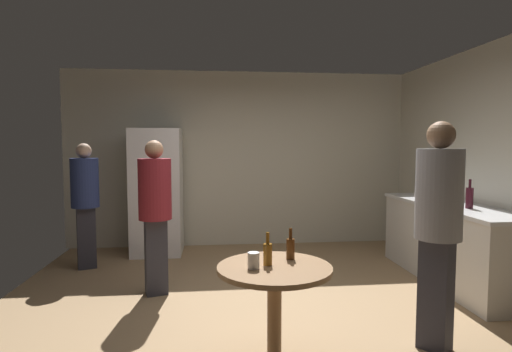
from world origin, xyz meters
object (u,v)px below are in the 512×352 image
refrigerator (157,192)px  beer_bottle_brown (290,248)px  kettle (422,192)px  person_in_gray_shirt (438,217)px  plastic_cup_white (254,260)px  person_in_maroon_shirt (155,205)px  beer_bottle_amber (268,253)px  person_in_navy_shirt (85,196)px  wine_bottle_on_counter (469,197)px  foreground_table (274,281)px

refrigerator → beer_bottle_brown: size_ratio=7.83×
kettle → person_in_gray_shirt: size_ratio=0.14×
plastic_cup_white → kettle: bearing=43.4°
refrigerator → person_in_maroon_shirt: (0.20, -1.67, 0.04)m
beer_bottle_amber → person_in_navy_shirt: size_ratio=0.14×
kettle → wine_bottle_on_counter: wine_bottle_on_counter is taller
kettle → person_in_navy_shirt: 4.29m
beer_bottle_brown → kettle: bearing=44.4°
beer_bottle_brown → person_in_gray_shirt: 1.15m
kettle → foreground_table: bearing=-135.3°
foreground_table → wine_bottle_on_counter: bearing=29.7°
beer_bottle_brown → wine_bottle_on_counter: bearing=28.0°
kettle → wine_bottle_on_counter: size_ratio=0.79×
wine_bottle_on_counter → person_in_gray_shirt: bearing=-131.3°
wine_bottle_on_counter → person_in_gray_shirt: size_ratio=0.18×
person_in_navy_shirt → foreground_table: bearing=17.5°
wine_bottle_on_counter → plastic_cup_white: bearing=-151.2°
person_in_navy_shirt → person_in_gray_shirt: bearing=32.9°
refrigerator → foreground_table: refrigerator is taller
person_in_maroon_shirt → person_in_gray_shirt: 2.70m
kettle → beer_bottle_brown: size_ratio=1.06×
kettle → beer_bottle_brown: 2.95m
beer_bottle_brown → person_in_gray_shirt: size_ratio=0.13×
wine_bottle_on_counter → person_in_maroon_shirt: bearing=175.3°
refrigerator → person_in_navy_shirt: 1.03m
wine_bottle_on_counter → person_in_gray_shirt: person_in_gray_shirt is taller
beer_bottle_brown → person_in_navy_shirt: (-2.17, 2.44, 0.11)m
person_in_maroon_shirt → person_in_navy_shirt: size_ratio=1.02×
foreground_table → plastic_cup_white: plastic_cup_white is taller
beer_bottle_brown → person_in_maroon_shirt: size_ratio=0.14×
refrigerator → kettle: refrigerator is taller
wine_bottle_on_counter → person_in_navy_shirt: size_ratio=0.19×
foreground_table → beer_bottle_brown: bearing=48.5°
plastic_cup_white → refrigerator: bearing=108.0°
foreground_table → plastic_cup_white: bearing=-165.1°
foreground_table → kettle: bearing=44.7°
wine_bottle_on_counter → foreground_table: (-2.28, -1.30, -0.39)m
kettle → person_in_maroon_shirt: 3.33m
refrigerator → person_in_navy_shirt: size_ratio=1.13×
beer_bottle_brown → plastic_cup_white: bearing=-145.5°
kettle → person_in_navy_shirt: bearing=174.9°
beer_bottle_amber → plastic_cup_white: beer_bottle_amber is taller
foreground_table → beer_bottle_brown: beer_bottle_brown is taller
beer_bottle_amber → person_in_gray_shirt: bearing=5.1°
refrigerator → beer_bottle_amber: refrigerator is taller
person_in_maroon_shirt → beer_bottle_brown: bearing=23.2°
wine_bottle_on_counter → beer_bottle_amber: bearing=-151.4°
kettle → person_in_gray_shirt: 2.30m
wine_bottle_on_counter → person_in_navy_shirt: person_in_navy_shirt is taller
refrigerator → plastic_cup_white: bearing=-72.0°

